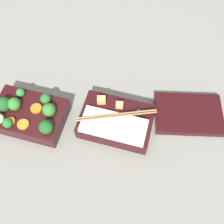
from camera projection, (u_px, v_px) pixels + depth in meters
ground_plane at (70, 121)px, 0.80m from camera, size 3.00×3.00×0.00m
bento_tray_vegetable at (29, 114)px, 0.77m from camera, size 0.21×0.14×0.08m
bento_tray_rice at (116, 122)px, 0.76m from camera, size 0.22×0.14×0.07m
bento_lid at (188, 114)px, 0.80m from camera, size 0.23×0.18×0.02m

